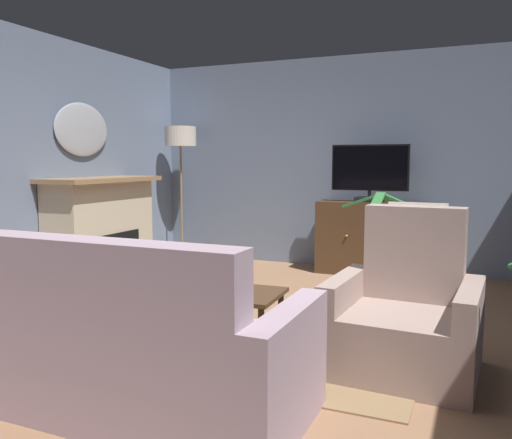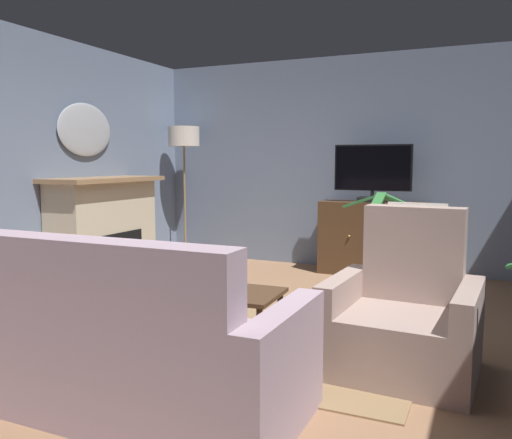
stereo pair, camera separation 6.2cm
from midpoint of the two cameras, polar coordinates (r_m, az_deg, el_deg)
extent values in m
cube|color=#936B4C|center=(4.14, -0.03, -13.56)|extent=(5.99, 6.89, 0.04)
cube|color=slate|center=(6.93, 10.92, 6.00)|extent=(5.99, 0.10, 2.72)
cube|color=#8E704C|center=(4.20, -1.26, -12.88)|extent=(2.74, 1.71, 0.01)
cube|color=#4C4C51|center=(6.14, -12.61, -6.69)|extent=(0.50, 1.57, 0.04)
cube|color=beige|center=(6.31, -15.91, -1.28)|extent=(0.47, 1.37, 1.15)
cube|color=black|center=(6.22, -14.45, -3.74)|extent=(0.10, 0.77, 0.52)
cube|color=#93704C|center=(6.23, -15.80, 4.19)|extent=(0.59, 1.53, 0.05)
ellipsoid|color=#B2B7BF|center=(6.41, -17.76, 9.24)|extent=(0.06, 0.87, 0.61)
cube|color=#352315|center=(6.66, 12.63, -5.57)|extent=(1.20, 0.36, 0.06)
cube|color=#4C331E|center=(6.59, 12.72, -2.01)|extent=(1.26, 0.42, 0.90)
sphere|color=tan|center=(6.41, 10.34, -1.78)|extent=(0.03, 0.03, 0.03)
sphere|color=tan|center=(6.32, 14.33, -2.00)|extent=(0.03, 0.03, 0.03)
cube|color=black|center=(6.49, 12.74, 2.10)|extent=(0.33, 0.20, 0.06)
cylinder|color=black|center=(6.48, 12.75, 2.72)|extent=(0.04, 0.04, 0.08)
cube|color=black|center=(6.47, 12.82, 5.51)|extent=(0.92, 0.05, 0.55)
cube|color=black|center=(6.44, 12.77, 5.50)|extent=(0.88, 0.01, 0.51)
cube|color=#4C331E|center=(4.02, -4.94, -7.70)|extent=(1.15, 0.59, 0.03)
cylinder|color=#4C331E|center=(4.09, 3.07, -10.57)|extent=(0.04, 0.04, 0.40)
cylinder|color=#4C331E|center=(4.50, -9.59, -9.05)|extent=(0.04, 0.04, 0.40)
cylinder|color=#4C331E|center=(3.69, 0.87, -12.44)|extent=(0.04, 0.04, 0.40)
cylinder|color=#4C331E|center=(4.15, -12.77, -10.48)|extent=(0.04, 0.04, 0.40)
cube|color=black|center=(4.11, -5.99, -7.02)|extent=(0.16, 0.14, 0.02)
cube|color=#AD93A3|center=(3.22, -13.47, -15.07)|extent=(1.79, 0.90, 0.44)
cube|color=#AD93A3|center=(2.81, -18.11, -7.60)|extent=(1.79, 0.20, 0.56)
cube|color=#AD93A3|center=(3.83, -25.31, -10.29)|extent=(0.15, 0.90, 0.66)
cube|color=#AD93A3|center=(2.73, 3.55, -16.41)|extent=(0.15, 0.90, 0.66)
cube|color=#A84C51|center=(2.97, -14.28, -9.95)|extent=(0.37, 0.14, 0.36)
cube|color=#A3897F|center=(3.67, 15.95, -12.67)|extent=(0.72, 0.88, 0.41)
cube|color=#A3897F|center=(3.85, 17.17, -3.55)|extent=(0.68, 0.22, 0.66)
cube|color=#A3897F|center=(3.59, 22.41, -11.68)|extent=(0.18, 0.84, 0.61)
cube|color=#A3897F|center=(3.74, 9.85, -10.58)|extent=(0.18, 0.84, 0.61)
cube|color=white|center=(3.89, 17.47, -0.02)|extent=(0.41, 0.04, 0.24)
cylinder|color=beige|center=(4.77, 13.56, -8.77)|extent=(0.40, 0.40, 0.32)
cylinder|color=brown|center=(4.67, 13.72, -2.79)|extent=(0.06, 0.06, 0.69)
cube|color=#2D6B33|center=(4.59, 15.81, 1.84)|extent=(0.31, 0.10, 0.14)
cube|color=#2D6B33|center=(4.83, 14.72, 2.09)|extent=(0.15, 0.44, 0.10)
cube|color=#2D6B33|center=(4.64, 11.78, 2.00)|extent=(0.33, 0.11, 0.13)
cube|color=#2D6B33|center=(4.37, 13.35, 1.70)|extent=(0.10, 0.51, 0.16)
ellipsoid|color=tan|center=(5.28, -7.42, -8.03)|extent=(0.25, 0.43, 0.17)
sphere|color=tan|center=(5.05, -8.33, -8.41)|extent=(0.12, 0.12, 0.12)
cone|color=tan|center=(5.03, -7.98, -7.80)|extent=(0.04, 0.04, 0.04)
cone|color=tan|center=(5.05, -8.69, -7.74)|extent=(0.04, 0.04, 0.04)
cylinder|color=tan|center=(5.55, -6.00, -7.64)|extent=(0.08, 0.23, 0.07)
cylinder|color=#4C4233|center=(7.55, -7.41, -4.14)|extent=(0.29, 0.29, 0.04)
cylinder|color=olive|center=(7.45, -7.50, 1.74)|extent=(0.03, 0.03, 1.59)
cylinder|color=beige|center=(7.43, -7.60, 8.92)|extent=(0.43, 0.43, 0.27)
camera|label=1|loc=(0.03, -89.59, 0.05)|focal=36.90mm
camera|label=2|loc=(0.03, 90.41, -0.05)|focal=36.90mm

